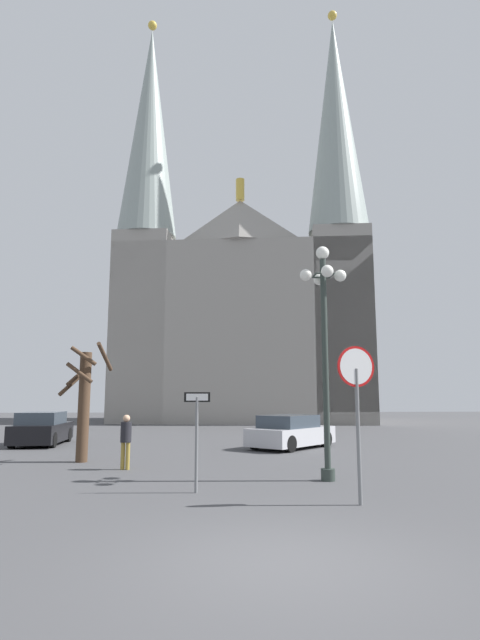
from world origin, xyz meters
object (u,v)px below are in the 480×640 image
(one_way_arrow_sign, at_px, (197,430))
(pedestrian_walking, at_px, (126,436))
(parked_car_near_black, at_px, (42,429))
(cathedral, at_px, (243,295))
(parked_car_far_silver, at_px, (291,432))
(street_lamp, at_px, (324,328))
(bare_tree, at_px, (84,400))
(stop_sign, at_px, (357,391))

(one_way_arrow_sign, distance_m, pedestrian_walking, 4.30)
(one_way_arrow_sign, bearing_deg, parked_car_near_black, 121.18)
(cathedral, distance_m, parked_car_far_silver, 23.53)
(cathedral, height_order, parked_car_near_black, cathedral)
(parked_car_far_silver, bearing_deg, street_lamp, -92.99)
(bare_tree, distance_m, pedestrian_walking, 2.68)
(cathedral, height_order, bare_tree, cathedral)
(cathedral, relative_size, parked_car_near_black, 8.42)
(bare_tree, bearing_deg, pedestrian_walking, -47.01)
(street_lamp, bearing_deg, cathedral, 89.84)
(street_lamp, height_order, pedestrian_walking, street_lamp)
(stop_sign, xyz_separation_m, pedestrian_walking, (-5.41, 5.22, -1.29))
(cathedral, xyz_separation_m, bare_tree, (-7.23, -25.12, -8.72))
(street_lamp, bearing_deg, pedestrian_walking, 156.83)
(one_way_arrow_sign, distance_m, parked_car_far_silver, 10.12)
(stop_sign, xyz_separation_m, bare_tree, (-7.09, 7.02, -0.23))
(street_lamp, distance_m, parked_car_near_black, 14.84)
(one_way_arrow_sign, bearing_deg, pedestrian_walking, 119.94)
(parked_car_near_black, bearing_deg, street_lamp, -44.60)
(one_way_arrow_sign, relative_size, bare_tree, 0.57)
(parked_car_near_black, xyz_separation_m, pedestrian_walking, (4.85, -7.83, 0.27))
(cathedral, distance_m, stop_sign, 33.24)
(street_lamp, height_order, bare_tree, street_lamp)
(cathedral, bearing_deg, stop_sign, -90.26)
(cathedral, relative_size, bare_tree, 9.17)
(one_way_arrow_sign, height_order, parked_car_far_silver, one_way_arrow_sign)
(cathedral, relative_size, parked_car_far_silver, 8.37)
(stop_sign, distance_m, street_lamp, 3.33)
(pedestrian_walking, bearing_deg, parked_car_near_black, 121.75)
(stop_sign, height_order, street_lamp, street_lamp)
(bare_tree, xyz_separation_m, parked_car_far_silver, (7.57, 3.86, -1.36))
(parked_car_near_black, bearing_deg, cathedral, 61.42)
(parked_car_near_black, bearing_deg, bare_tree, -62.30)
(one_way_arrow_sign, height_order, street_lamp, street_lamp)
(parked_car_far_silver, xyz_separation_m, pedestrian_walking, (-5.89, -5.66, 0.31))
(stop_sign, bearing_deg, pedestrian_walking, 136.04)
(parked_car_far_silver, bearing_deg, parked_car_near_black, 168.58)
(stop_sign, xyz_separation_m, street_lamp, (0.06, 2.88, 1.68))
(bare_tree, height_order, parked_car_far_silver, bare_tree)
(one_way_arrow_sign, relative_size, pedestrian_walking, 1.40)
(bare_tree, bearing_deg, cathedral, 73.93)
(cathedral, xyz_separation_m, pedestrian_walking, (-5.55, -26.92, -9.77))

